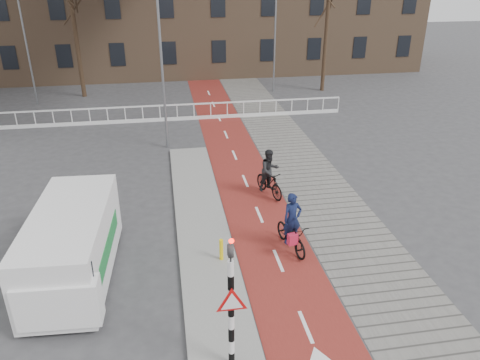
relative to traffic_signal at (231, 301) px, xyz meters
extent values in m
plane|color=#38383A|center=(0.60, 2.02, -1.99)|extent=(120.00, 120.00, 0.00)
cube|color=maroon|center=(2.10, 12.02, -1.98)|extent=(2.50, 60.00, 0.01)
cube|color=slate|center=(4.90, 12.02, -1.98)|extent=(3.00, 60.00, 0.01)
cube|color=gray|center=(-0.10, 6.02, -1.93)|extent=(1.80, 16.00, 0.12)
cylinder|color=black|center=(0.00, 0.02, -0.43)|extent=(0.14, 0.14, 2.88)
imported|color=black|center=(0.00, 0.02, 1.41)|extent=(0.13, 0.16, 0.80)
cylinder|color=#FF0C05|center=(0.00, -0.12, 1.59)|extent=(0.11, 0.02, 0.11)
cylinder|color=yellow|center=(0.31, 4.24, -1.51)|extent=(0.12, 0.12, 0.72)
imported|color=black|center=(2.67, 4.64, -1.47)|extent=(1.06, 2.02, 1.01)
imported|color=#10183B|center=(2.67, 4.64, -0.86)|extent=(0.72, 0.55, 1.76)
cube|color=#C11B3A|center=(2.55, 4.10, -1.28)|extent=(0.34, 0.25, 0.37)
imported|color=black|center=(2.81, 8.54, -1.43)|extent=(1.12, 1.89, 1.10)
imported|color=black|center=(2.81, 8.54, -0.88)|extent=(1.01, 0.90, 1.72)
cube|color=white|center=(-4.05, 4.20, -0.81)|extent=(2.32, 5.22, 2.04)
cube|color=#1A7834|center=(-5.08, 4.20, -0.91)|extent=(0.20, 3.27, 0.55)
cube|color=#1A7834|center=(-3.02, 4.20, -0.91)|extent=(0.20, 3.27, 0.55)
cube|color=black|center=(-4.05, 1.99, -0.41)|extent=(1.84, 0.15, 0.90)
cylinder|color=black|center=(-5.01, 2.51, -1.63)|extent=(0.29, 0.73, 0.72)
cylinder|color=black|center=(-3.28, 2.42, -1.63)|extent=(0.29, 0.73, 0.72)
cylinder|color=black|center=(-4.82, 5.98, -1.63)|extent=(0.29, 0.73, 0.72)
cylinder|color=black|center=(-3.09, 5.89, -1.63)|extent=(0.29, 0.73, 0.72)
cube|color=silver|center=(-4.40, 19.02, -1.04)|extent=(28.00, 0.08, 0.08)
cube|color=silver|center=(-4.40, 19.02, -1.89)|extent=(28.00, 0.10, 0.20)
cylinder|color=black|center=(-6.58, 25.55, 1.61)|extent=(0.29, 0.29, 7.19)
cylinder|color=black|center=(10.37, 24.41, 1.64)|extent=(0.27, 0.27, 7.26)
cylinder|color=slate|center=(-1.10, 14.65, 2.21)|extent=(0.12, 0.12, 8.40)
cylinder|color=slate|center=(-9.41, 24.12, 2.11)|extent=(0.12, 0.12, 8.19)
cylinder|color=slate|center=(6.79, 24.73, 1.87)|extent=(0.12, 0.12, 7.71)
camera|label=1|loc=(-1.13, -7.93, 6.65)|focal=35.00mm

